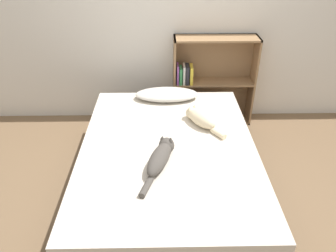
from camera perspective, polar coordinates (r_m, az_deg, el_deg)
name	(u,v)px	position (r m, az deg, el deg)	size (l,w,h in m)	color
ground_plane	(168,190)	(3.03, 0.05, -11.11)	(8.00, 8.00, 0.00)	brown
wall_back	(166,12)	(3.68, -0.38, 19.31)	(8.00, 0.06, 2.50)	silver
bed	(168,169)	(2.86, 0.06, -7.58)	(1.49, 2.03, 0.49)	#333338
pillow	(167,94)	(3.40, -0.19, 5.53)	(0.65, 0.29, 0.10)	beige
cat_light	(201,118)	(2.97, 5.70, 1.36)	(0.35, 0.43, 0.14)	beige
cat_dark	(161,156)	(2.50, -1.31, -5.31)	(0.27, 0.59, 0.15)	#47423D
bookshelf	(210,79)	(3.83, 7.36, 8.09)	(0.91, 0.26, 1.02)	#8E6B47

